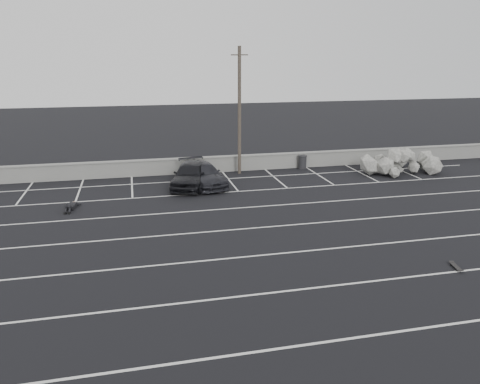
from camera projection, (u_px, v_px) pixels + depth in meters
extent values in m
plane|color=black|center=(264.00, 255.00, 18.44)|extent=(120.00, 120.00, 0.00)
cube|color=gray|center=(207.00, 165.00, 31.39)|extent=(50.00, 0.35, 1.00)
cube|color=gray|center=(207.00, 157.00, 31.24)|extent=(50.00, 0.45, 0.08)
cube|color=silver|center=(324.00, 342.00, 12.83)|extent=(36.00, 0.10, 0.01)
cube|color=silver|center=(289.00, 291.00, 15.63)|extent=(36.00, 0.10, 0.01)
cube|color=silver|center=(264.00, 255.00, 18.44)|extent=(36.00, 0.10, 0.01)
cube|color=silver|center=(246.00, 229.00, 21.24)|extent=(36.00, 0.10, 0.01)
cube|color=silver|center=(232.00, 208.00, 24.05)|extent=(36.00, 0.10, 0.01)
cube|color=silver|center=(221.00, 192.00, 26.85)|extent=(36.00, 0.10, 0.01)
cube|color=silver|center=(213.00, 180.00, 29.66)|extent=(36.00, 0.10, 0.01)
cube|color=silver|center=(25.00, 193.00, 26.81)|extent=(0.10, 5.00, 0.01)
cube|color=silver|center=(80.00, 189.00, 27.46)|extent=(0.10, 5.00, 0.01)
cube|color=silver|center=(132.00, 186.00, 28.11)|extent=(0.10, 5.00, 0.01)
cube|color=silver|center=(182.00, 183.00, 28.76)|extent=(0.10, 5.00, 0.01)
cube|color=silver|center=(230.00, 181.00, 29.41)|extent=(0.10, 5.00, 0.01)
cube|color=silver|center=(275.00, 178.00, 30.06)|extent=(0.10, 5.00, 0.01)
cube|color=silver|center=(319.00, 175.00, 30.71)|extent=(0.10, 5.00, 0.01)
cube|color=silver|center=(361.00, 173.00, 31.35)|extent=(0.10, 5.00, 0.01)
cube|color=silver|center=(401.00, 170.00, 32.00)|extent=(0.10, 5.00, 0.01)
imported|color=black|center=(191.00, 174.00, 27.83)|extent=(3.17, 4.84, 1.53)
imported|color=#222228|center=(203.00, 174.00, 28.23)|extent=(2.82, 4.93, 1.34)
cylinder|color=#4C4238|center=(239.00, 112.00, 30.08)|extent=(0.22, 0.22, 8.15)
cube|color=#4C4238|center=(239.00, 55.00, 29.09)|extent=(1.09, 0.07, 0.07)
cylinder|color=#242427|center=(302.00, 162.00, 32.39)|extent=(0.55, 0.55, 0.88)
cylinder|color=#242427|center=(303.00, 156.00, 32.26)|extent=(0.61, 0.61, 0.05)
cube|color=black|center=(456.00, 266.00, 17.27)|extent=(0.32, 0.72, 0.02)
cube|color=#242427|center=(453.00, 264.00, 17.50)|extent=(0.15, 0.07, 0.04)
cube|color=#242427|center=(459.00, 270.00, 17.05)|extent=(0.15, 0.07, 0.04)
cylinder|color=black|center=(451.00, 265.00, 17.51)|extent=(0.04, 0.05, 0.05)
cylinder|color=black|center=(455.00, 265.00, 17.51)|extent=(0.04, 0.05, 0.05)
cylinder|color=black|center=(456.00, 271.00, 17.06)|extent=(0.04, 0.05, 0.05)
cylinder|color=black|center=(461.00, 270.00, 17.06)|extent=(0.04, 0.05, 0.05)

